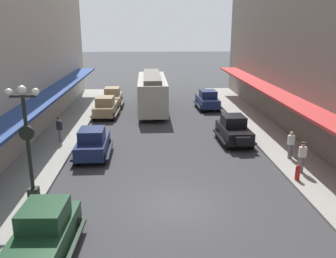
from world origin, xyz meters
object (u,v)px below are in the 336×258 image
parked_car_5 (106,106)px  fire_hydrant (298,172)px  parked_car_4 (207,99)px  lamp_post_with_clock (27,139)px  parked_car_3 (112,97)px  parked_car_1 (44,232)px  parked_car_0 (93,142)px  pedestrian_3 (291,145)px  streetcar (152,91)px  parked_car_2 (234,129)px  pedestrian_0 (60,130)px  pedestrian_2 (302,157)px

parked_car_5 → fire_hydrant: (11.22, -14.34, -0.38)m
parked_car_4 → lamp_post_with_clock: lamp_post_with_clock is taller
parked_car_5 → parked_car_3: bearing=88.0°
parked_car_5 → lamp_post_with_clock: (-1.53, -15.62, 2.04)m
parked_car_3 → parked_car_1: bearing=-90.1°
parked_car_0 → pedestrian_3: 11.76m
fire_hydrant → lamp_post_with_clock: bearing=-174.3°
lamp_post_with_clock → pedestrian_3: bearing=17.9°
parked_car_0 → fire_hydrant: (10.88, -4.33, -0.38)m
streetcar → lamp_post_with_clock: bearing=-107.6°
streetcar → lamp_post_with_clock: 18.59m
parked_car_2 → streetcar: (-5.42, 9.74, 0.96)m
parked_car_2 → lamp_post_with_clock: size_ratio=0.83×
pedestrian_0 → pedestrian_2: bearing=-23.0°
streetcar → pedestrian_3: bearing=-59.1°
parked_car_0 → parked_car_2: size_ratio=0.99×
parked_car_1 → pedestrian_2: bearing=29.0°
parked_car_5 → fire_hydrant: size_ratio=5.27×
parked_car_4 → parked_car_3: bearing=169.3°
pedestrian_0 → lamp_post_with_clock: bearing=-85.1°
parked_car_1 → lamp_post_with_clock: bearing=111.4°
parked_car_3 → lamp_post_with_clock: size_ratio=0.83×
streetcar → pedestrian_0: 11.37m
pedestrian_0 → pedestrian_2: (14.07, -5.98, 0.00)m
parked_car_0 → parked_car_1: same height
parked_car_3 → parked_car_4: same height
parked_car_1 → parked_car_5: bearing=90.3°
pedestrian_0 → parked_car_0: bearing=-46.0°
pedestrian_2 → pedestrian_3: pedestrian_2 is taller
streetcar → fire_hydrant: (7.14, -16.41, -1.34)m
pedestrian_0 → parked_car_4: bearing=40.8°
parked_car_2 → parked_car_5: bearing=141.1°
parked_car_5 → pedestrian_3: bearing=-43.1°
parked_car_3 → streetcar: size_ratio=0.44×
parked_car_3 → lamp_post_with_clock: lamp_post_with_clock is taller
pedestrian_0 → pedestrian_2: 15.29m
fire_hydrant → pedestrian_2: size_ratio=0.49×
parked_car_0 → pedestrian_0: 3.71m
parked_car_2 → pedestrian_0: 11.74m
parked_car_0 → parked_car_5: bearing=91.9°
parked_car_4 → pedestrian_2: size_ratio=2.58×
pedestrian_2 → streetcar: bearing=116.7°
parked_car_4 → pedestrian_2: parked_car_4 is taller
parked_car_3 → pedestrian_2: (11.68, -17.74, 0.07)m
pedestrian_0 → parked_car_1: bearing=-79.3°
lamp_post_with_clock → parked_car_0: bearing=71.5°
pedestrian_0 → pedestrian_3: pedestrian_0 is taller
parked_car_2 → pedestrian_2: bearing=-67.5°
pedestrian_2 → pedestrian_3: (0.20, 2.08, -0.02)m
parked_car_1 → pedestrian_0: 12.69m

